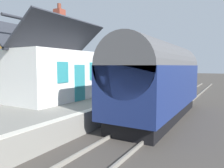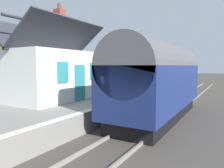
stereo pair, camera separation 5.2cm
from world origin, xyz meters
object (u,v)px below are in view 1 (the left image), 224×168
Objects in this scene: train at (159,79)px; bench_mid_platform at (124,85)px; bench_platform_end at (144,82)px; planter_corner_building at (100,97)px; station_building at (49,73)px; tree_far_right at (14,55)px; tree_behind_building at (59,52)px.

bench_mid_platform is (3.86, 4.18, -0.80)m from train.
planter_corner_building is at bearing -171.92° from bench_platform_end.
station_building is at bearing 162.28° from bench_mid_platform.
tree_far_right is (-0.75, 12.90, 2.68)m from bench_mid_platform.
planter_corner_building is at bearing -109.75° from tree_far_right.
bench_platform_end is at bearing 8.08° from planter_corner_building.
planter_corner_building is at bearing -165.43° from bench_mid_platform.
train is 9.14m from bench_platform_end.
tree_behind_building is (3.09, 10.06, 3.18)m from bench_mid_platform.
train is 6.79× the size of bench_platform_end.
tree_far_right is 4.81m from tree_behind_building.
bench_mid_platform is at bearing 14.57° from planter_corner_building.
bench_mid_platform is 0.24× the size of tree_far_right.
bench_platform_end reaches higher than planter_corner_building.
bench_mid_platform is (-4.28, 0.09, 0.00)m from bench_platform_end.
station_building reaches higher than planter_corner_building.
train reaches higher than bench_platform_end.
tree_far_right is (-5.03, 12.99, 2.68)m from bench_platform_end.
tree_far_right is at bearing 70.25° from planter_corner_building.
tree_behind_building is (9.34, 8.06, 2.05)m from station_building.
planter_corner_building is (-5.94, -1.54, -0.14)m from bench_mid_platform.
planter_corner_building is at bearing -127.90° from tree_behind_building.
station_building is 12.51m from tree_behind_building.
train reaches higher than bench_mid_platform.
station_building is 3.77m from planter_corner_building.
bench_platform_end is 0.20× the size of tree_behind_building.
bench_mid_platform is 0.20× the size of tree_behind_building.
station_building is 8.86× the size of planter_corner_building.
train is 6.80× the size of bench_mid_platform.
station_building reaches higher than tree_behind_building.
train is at bearing -51.75° from planter_corner_building.
bench_platform_end is at bearing -68.83° from tree_far_right.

